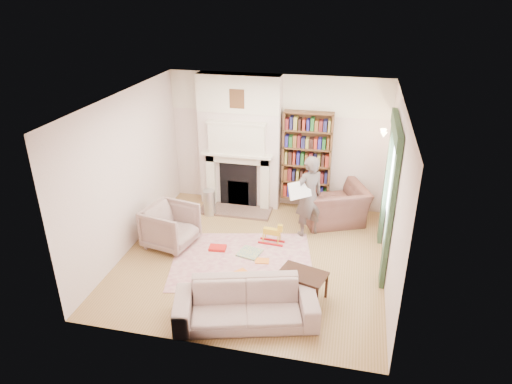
% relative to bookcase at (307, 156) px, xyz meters
% --- Properties ---
extents(floor, '(4.50, 4.50, 0.00)m').
position_rel_bookcase_xyz_m(floor, '(-0.65, -2.12, -1.18)').
color(floor, olive).
rests_on(floor, ground).
extents(ceiling, '(4.50, 4.50, 0.00)m').
position_rel_bookcase_xyz_m(ceiling, '(-0.65, -2.12, 1.62)').
color(ceiling, white).
rests_on(ceiling, wall_back).
extents(wall_back, '(4.50, 0.00, 4.50)m').
position_rel_bookcase_xyz_m(wall_back, '(-0.65, 0.13, 0.22)').
color(wall_back, white).
rests_on(wall_back, floor).
extents(wall_front, '(4.50, 0.00, 4.50)m').
position_rel_bookcase_xyz_m(wall_front, '(-0.65, -4.37, 0.22)').
color(wall_front, white).
rests_on(wall_front, floor).
extents(wall_left, '(0.00, 4.50, 4.50)m').
position_rel_bookcase_xyz_m(wall_left, '(-2.90, -2.12, 0.22)').
color(wall_left, white).
rests_on(wall_left, floor).
extents(wall_right, '(0.00, 4.50, 4.50)m').
position_rel_bookcase_xyz_m(wall_right, '(1.60, -2.12, 0.22)').
color(wall_right, white).
rests_on(wall_right, floor).
extents(fireplace, '(1.70, 0.58, 2.80)m').
position_rel_bookcase_xyz_m(fireplace, '(-1.40, -0.07, 0.21)').
color(fireplace, white).
rests_on(fireplace, floor).
extents(bookcase, '(1.00, 0.24, 1.85)m').
position_rel_bookcase_xyz_m(bookcase, '(0.00, 0.00, 0.00)').
color(bookcase, brown).
rests_on(bookcase, floor).
extents(window, '(0.02, 0.90, 1.30)m').
position_rel_bookcase_xyz_m(window, '(1.58, -1.72, 0.27)').
color(window, silver).
rests_on(window, wall_right).
extents(curtain_left, '(0.07, 0.32, 2.40)m').
position_rel_bookcase_xyz_m(curtain_left, '(1.55, -2.42, 0.02)').
color(curtain_left, '#2E4730').
rests_on(curtain_left, floor).
extents(curtain_right, '(0.07, 0.32, 2.40)m').
position_rel_bookcase_xyz_m(curtain_right, '(1.55, -1.02, 0.02)').
color(curtain_right, '#2E4730').
rests_on(curtain_right, floor).
extents(pelmet, '(0.09, 1.70, 0.24)m').
position_rel_bookcase_xyz_m(pelmet, '(1.54, -1.72, 1.20)').
color(pelmet, '#2E4730').
rests_on(pelmet, wall_right).
extents(wall_sconce, '(0.20, 0.24, 0.24)m').
position_rel_bookcase_xyz_m(wall_sconce, '(1.38, -0.62, 0.72)').
color(wall_sconce, gold).
rests_on(wall_sconce, wall_right).
extents(rug, '(2.75, 2.33, 0.01)m').
position_rel_bookcase_xyz_m(rug, '(-0.81, -2.29, -1.17)').
color(rug, beige).
rests_on(rug, floor).
extents(armchair_reading, '(1.51, 1.43, 0.78)m').
position_rel_bookcase_xyz_m(armchair_reading, '(0.64, -0.52, -0.79)').
color(armchair_reading, '#51312B').
rests_on(armchair_reading, floor).
extents(armchair_left, '(1.00, 0.98, 0.77)m').
position_rel_bookcase_xyz_m(armchair_left, '(-2.21, -2.05, -0.79)').
color(armchair_left, '#9E9383').
rests_on(armchair_left, floor).
extents(sofa, '(2.15, 1.30, 0.59)m').
position_rel_bookcase_xyz_m(sofa, '(-0.37, -3.78, -0.88)').
color(sofa, '#B7AE97').
rests_on(sofa, floor).
extents(man_reading, '(0.69, 0.67, 1.60)m').
position_rel_bookcase_xyz_m(man_reading, '(0.19, -1.12, -0.37)').
color(man_reading, '#4F433F').
rests_on(man_reading, floor).
extents(newspaper, '(0.43, 0.38, 0.30)m').
position_rel_bookcase_xyz_m(newspaper, '(0.04, -1.32, -0.16)').
color(newspaper, white).
rests_on(newspaper, man_reading).
extents(coffee_table, '(0.80, 0.63, 0.45)m').
position_rel_bookcase_xyz_m(coffee_table, '(0.34, -3.08, -0.95)').
color(coffee_table, black).
rests_on(coffee_table, floor).
extents(paraffin_heater, '(0.28, 0.28, 0.55)m').
position_rel_bookcase_xyz_m(paraffin_heater, '(-1.89, -0.75, -0.90)').
color(paraffin_heater, '#B3B5BB').
rests_on(paraffin_heater, floor).
extents(rocking_horse, '(0.49, 0.22, 0.42)m').
position_rel_bookcase_xyz_m(rocking_horse, '(-0.41, -1.61, -0.97)').
color(rocking_horse, gold).
rests_on(rocking_horse, rug).
extents(board_game, '(0.45, 0.45, 0.03)m').
position_rel_bookcase_xyz_m(board_game, '(-0.72, -2.06, -1.15)').
color(board_game, '#E4C950').
rests_on(board_game, rug).
extents(game_box_lid, '(0.32, 0.23, 0.05)m').
position_rel_bookcase_xyz_m(game_box_lid, '(-1.33, -2.04, -1.14)').
color(game_box_lid, red).
rests_on(game_box_lid, rug).
extents(comic_annuals, '(0.56, 0.69, 0.02)m').
position_rel_bookcase_xyz_m(comic_annuals, '(-0.60, -2.47, -1.16)').
color(comic_annuals, red).
rests_on(comic_annuals, rug).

